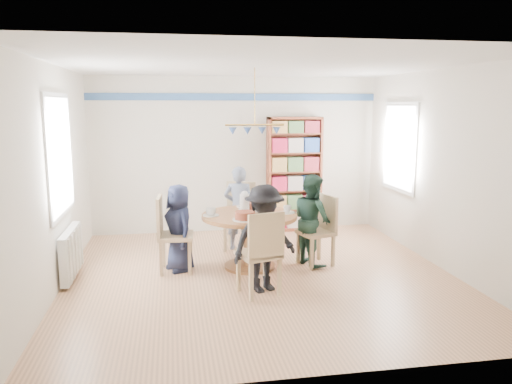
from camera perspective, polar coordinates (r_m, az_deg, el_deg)
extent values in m
plane|color=tan|center=(6.64, 0.59, -9.56)|extent=(5.00, 5.00, 0.00)
plane|color=white|center=(6.28, 0.63, 14.36)|extent=(5.00, 5.00, 0.00)
plane|color=silver|center=(8.77, -2.31, 4.26)|extent=(5.00, 0.00, 5.00)
plane|color=silver|center=(3.92, 7.13, -2.86)|extent=(5.00, 0.00, 5.00)
plane|color=silver|center=(6.37, -22.11, 1.40)|extent=(0.00, 5.00, 5.00)
plane|color=silver|center=(7.19, 20.62, 2.39)|extent=(0.00, 5.00, 5.00)
cube|color=#2F5182|center=(8.71, -2.33, 10.80)|extent=(5.00, 0.02, 0.12)
cube|color=white|center=(6.63, -21.58, 3.92)|extent=(0.03, 1.32, 1.52)
cube|color=white|center=(6.63, -21.41, 3.93)|extent=(0.01, 1.20, 1.40)
cube|color=white|center=(8.31, 16.12, 4.95)|extent=(0.03, 1.12, 1.42)
cube|color=white|center=(8.30, 16.00, 4.95)|extent=(0.01, 1.00, 1.30)
cylinder|color=gold|center=(6.75, -0.14, 10.86)|extent=(0.01, 0.01, 0.75)
cylinder|color=gold|center=(6.76, -0.14, 7.68)|extent=(0.80, 0.02, 0.02)
cone|color=#395AA0|center=(6.72, -2.69, 6.98)|extent=(0.11, 0.11, 0.10)
cone|color=#395AA0|center=(6.75, -0.99, 7.00)|extent=(0.11, 0.11, 0.10)
cone|color=#395AA0|center=(6.78, 0.70, 7.01)|extent=(0.11, 0.11, 0.10)
cone|color=#395AA0|center=(6.82, 2.36, 7.02)|extent=(0.11, 0.11, 0.10)
cube|color=silver|center=(6.85, -20.37, -6.51)|extent=(0.10, 1.00, 0.60)
cube|color=silver|center=(6.46, -20.50, -7.49)|extent=(0.02, 0.06, 0.56)
cube|color=silver|center=(6.65, -20.18, -6.98)|extent=(0.02, 0.06, 0.56)
cube|color=silver|center=(6.84, -19.88, -6.50)|extent=(0.02, 0.06, 0.56)
cube|color=silver|center=(7.03, -19.59, -6.05)|extent=(0.02, 0.06, 0.56)
cube|color=silver|center=(7.22, -19.33, -5.62)|extent=(0.02, 0.06, 0.56)
cylinder|color=brown|center=(6.78, -0.75, -2.76)|extent=(1.30, 1.30, 0.05)
cylinder|color=brown|center=(6.88, -0.75, -5.81)|extent=(0.16, 0.16, 0.70)
cylinder|color=brown|center=(6.97, -0.74, -8.42)|extent=(0.70, 0.70, 0.04)
cube|color=tan|center=(6.77, -9.15, -5.00)|extent=(0.49, 0.49, 0.05)
cube|color=tan|center=(6.72, -10.96, -2.78)|extent=(0.08, 0.46, 0.54)
cube|color=tan|center=(6.65, -7.59, -7.50)|extent=(0.05, 0.05, 0.46)
cube|color=tan|center=(7.00, -7.49, -6.60)|extent=(0.05, 0.05, 0.46)
cube|color=tan|center=(6.68, -10.78, -7.52)|extent=(0.05, 0.05, 0.46)
cube|color=tan|center=(7.03, -10.50, -6.63)|extent=(0.05, 0.05, 0.46)
cube|color=tan|center=(7.00, 6.85, -4.64)|extent=(0.54, 0.54, 0.05)
cube|color=tan|center=(7.05, 8.21, -2.43)|extent=(0.16, 0.42, 0.51)
cube|color=tan|center=(7.12, 4.85, -6.38)|extent=(0.05, 0.05, 0.44)
cube|color=tan|center=(6.84, 6.38, -7.09)|extent=(0.05, 0.05, 0.44)
cube|color=tan|center=(7.30, 7.20, -6.01)|extent=(0.05, 0.05, 0.44)
cube|color=tan|center=(7.03, 8.79, -6.68)|extent=(0.05, 0.05, 0.44)
cube|color=tan|center=(7.70, -1.95, -3.03)|extent=(0.57, 0.57, 0.05)
cube|color=tan|center=(7.85, -1.69, -0.77)|extent=(0.45, 0.18, 0.54)
cube|color=tan|center=(7.62, -3.55, -5.16)|extent=(0.05, 0.05, 0.47)
cube|color=tan|center=(7.56, -0.80, -5.27)|extent=(0.05, 0.05, 0.47)
cube|color=tan|center=(7.97, -3.01, -4.48)|extent=(0.05, 0.05, 0.47)
cube|color=tan|center=(7.91, -0.38, -4.58)|extent=(0.05, 0.05, 0.47)
cube|color=tan|center=(5.91, 0.29, -7.13)|extent=(0.56, 0.56, 0.05)
cube|color=tan|center=(5.66, 1.20, -5.08)|extent=(0.44, 0.16, 0.53)
cube|color=tan|center=(6.22, 1.08, -8.68)|extent=(0.05, 0.05, 0.46)
cube|color=tan|center=(6.07, -2.03, -9.15)|extent=(0.05, 0.05, 0.46)
cube|color=tan|center=(5.91, 2.68, -9.69)|extent=(0.05, 0.05, 0.46)
cube|color=tan|center=(5.76, -0.56, -10.22)|extent=(0.05, 0.05, 0.46)
imported|color=#171B33|center=(6.78, -8.78, -4.05)|extent=(0.56, 0.67, 1.18)
imported|color=#1B362A|center=(7.00, 6.44, -3.15)|extent=(0.63, 0.73, 1.28)
imported|color=gray|center=(7.66, -1.96, -1.87)|extent=(0.55, 0.45, 1.30)
imported|color=black|center=(5.95, 0.95, -5.34)|extent=(0.96, 0.76, 1.30)
cube|color=brown|center=(8.75, 1.45, 1.97)|extent=(0.04, 0.29, 2.01)
cube|color=brown|center=(8.97, 7.23, 2.09)|extent=(0.04, 0.29, 2.01)
cube|color=brown|center=(8.77, 4.46, 8.43)|extent=(0.96, 0.29, 0.04)
cube|color=brown|center=(9.03, 4.29, -4.12)|extent=(0.96, 0.29, 0.06)
cube|color=brown|center=(8.97, 4.17, 2.15)|extent=(0.96, 0.02, 2.01)
cube|color=brown|center=(8.95, 4.32, -1.92)|extent=(0.90, 0.27, 0.02)
cube|color=brown|center=(8.89, 4.35, 0.20)|extent=(0.90, 0.27, 0.02)
cube|color=brown|center=(8.84, 4.38, 2.34)|extent=(0.90, 0.27, 0.02)
cube|color=brown|center=(8.80, 4.41, 4.50)|extent=(0.90, 0.27, 0.02)
cube|color=brown|center=(8.78, 4.44, 6.68)|extent=(0.90, 0.27, 0.02)
cube|color=#B41B3F|center=(8.91, 2.54, -3.27)|extent=(0.26, 0.21, 0.25)
cube|color=silver|center=(8.98, 4.34, -3.20)|extent=(0.26, 0.21, 0.25)
cube|color=#274891|center=(9.05, 6.10, -3.12)|extent=(0.26, 0.21, 0.25)
cube|color=tan|center=(8.84, 2.56, -1.14)|extent=(0.26, 0.21, 0.25)
cube|color=#456739|center=(8.91, 4.36, -1.08)|extent=(0.26, 0.21, 0.25)
cube|color=maroon|center=(8.98, 6.14, -1.02)|extent=(0.26, 0.21, 0.25)
cube|color=#B41B3F|center=(8.78, 2.58, 1.00)|extent=(0.26, 0.21, 0.25)
cube|color=silver|center=(8.85, 4.39, 1.05)|extent=(0.26, 0.21, 0.25)
cube|color=#274891|center=(8.92, 6.18, 1.09)|extent=(0.26, 0.21, 0.25)
cube|color=tan|center=(8.74, 2.59, 3.17)|extent=(0.26, 0.21, 0.25)
cube|color=#456739|center=(8.80, 4.42, 3.20)|extent=(0.26, 0.21, 0.25)
cube|color=maroon|center=(8.88, 6.22, 3.23)|extent=(0.26, 0.21, 0.25)
cube|color=#B41B3F|center=(8.71, 2.61, 5.36)|extent=(0.26, 0.21, 0.25)
cube|color=silver|center=(8.77, 4.45, 5.37)|extent=(0.26, 0.21, 0.25)
cube|color=#274891|center=(8.85, 6.26, 5.38)|extent=(0.26, 0.21, 0.25)
cube|color=tan|center=(8.69, 2.63, 7.43)|extent=(0.26, 0.21, 0.21)
cube|color=#456739|center=(8.75, 4.48, 7.43)|extent=(0.26, 0.21, 0.21)
cube|color=maroon|center=(8.83, 6.30, 7.42)|extent=(0.26, 0.21, 0.21)
cylinder|color=white|center=(6.83, -1.32, -1.34)|extent=(0.13, 0.13, 0.26)
sphere|color=white|center=(6.80, -1.33, -0.26)|extent=(0.10, 0.10, 0.10)
cylinder|color=silver|center=(6.89, 0.15, -1.04)|extent=(0.08, 0.08, 0.31)
cylinder|color=#395AA0|center=(6.86, 0.15, 0.30)|extent=(0.03, 0.03, 0.03)
cylinder|color=white|center=(7.08, -0.70, -1.96)|extent=(0.33, 0.33, 0.01)
cylinder|color=brown|center=(7.07, -0.70, -1.52)|extent=(0.26, 0.26, 0.10)
cylinder|color=white|center=(6.44, -1.26, -3.15)|extent=(0.33, 0.33, 0.01)
cylinder|color=brown|center=(6.43, -1.26, -2.67)|extent=(0.26, 0.26, 0.10)
cylinder|color=white|center=(6.72, -5.18, -2.66)|extent=(0.22, 0.22, 0.01)
imported|color=white|center=(6.71, -5.18, -2.27)|extent=(0.13, 0.13, 0.11)
cylinder|color=white|center=(6.87, 3.57, -2.35)|extent=(0.22, 0.22, 0.01)
imported|color=white|center=(6.86, 3.57, -1.98)|extent=(0.11, 0.11, 0.10)
cylinder|color=white|center=(7.28, -1.39, -1.64)|extent=(0.22, 0.22, 0.01)
imported|color=white|center=(7.27, -1.39, -1.27)|extent=(0.13, 0.13, 0.11)
cylinder|color=white|center=(6.27, -0.01, -3.52)|extent=(0.22, 0.22, 0.01)
imported|color=white|center=(6.26, -0.01, -3.12)|extent=(0.11, 0.11, 0.10)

